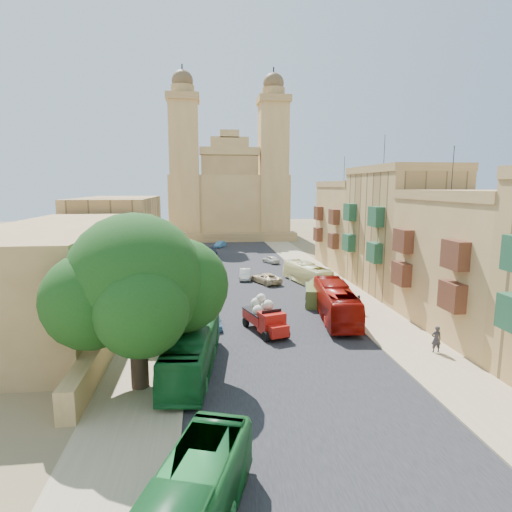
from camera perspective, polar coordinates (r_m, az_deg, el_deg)
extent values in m
plane|color=olive|center=(23.91, 8.01, -19.83)|extent=(260.00, 260.00, 0.00)
cube|color=black|center=(51.77, -0.53, -3.66)|extent=(14.00, 140.00, 0.01)
cube|color=tan|center=(53.64, 9.62, -3.33)|extent=(5.00, 140.00, 0.01)
cube|color=tan|center=(51.61, -11.10, -3.87)|extent=(5.00, 140.00, 0.01)
cube|color=tan|center=(52.97, 7.02, -3.37)|extent=(0.25, 140.00, 0.12)
cube|color=tan|center=(51.47, -8.32, -3.77)|extent=(0.25, 140.00, 0.12)
cube|color=#AF874F|center=(38.43, 27.42, -1.28)|extent=(8.00, 14.00, 10.50)
cube|color=#9B7643|center=(37.91, 28.06, 7.15)|extent=(8.20, 14.00, 0.80)
cylinder|color=black|center=(39.73, 24.77, 10.61)|extent=(0.06, 0.06, 3.60)
cube|color=#562C1C|center=(33.06, 24.66, -4.89)|extent=(0.90, 2.20, 2.00)
cube|color=#562C1C|center=(39.77, 18.79, -2.25)|extent=(0.90, 2.20, 2.00)
cube|color=#562C1C|center=(32.51, 25.01, 0.15)|extent=(0.90, 2.20, 2.00)
cube|color=#562C1C|center=(39.31, 19.02, 1.96)|extent=(0.90, 2.20, 2.00)
cube|color=tan|center=(50.30, 18.58, 2.98)|extent=(8.00, 14.00, 13.00)
cube|color=#9B7643|center=(50.08, 18.99, 10.85)|extent=(8.20, 14.00, 0.80)
cylinder|color=black|center=(52.34, 16.74, 13.29)|extent=(0.06, 0.06, 3.60)
cube|color=#205133|center=(45.14, 15.49, 0.46)|extent=(0.90, 2.20, 2.00)
cube|color=#205133|center=(52.40, 12.25, 1.77)|extent=(0.90, 2.20, 2.00)
cube|color=#205133|center=(44.75, 15.70, 5.07)|extent=(0.90, 2.20, 2.00)
cube|color=#205133|center=(52.06, 12.39, 5.75)|extent=(0.90, 2.20, 2.00)
cube|color=#AF874F|center=(63.24, 13.11, 3.74)|extent=(8.00, 14.00, 11.50)
cube|color=#9B7643|center=(62.97, 13.32, 9.31)|extent=(8.20, 14.00, 0.80)
cylinder|color=black|center=(65.33, 11.70, 11.29)|extent=(0.06, 0.06, 3.60)
cube|color=#562C1C|center=(58.28, 10.26, 2.01)|extent=(0.90, 2.20, 2.00)
cube|color=#562C1C|center=(65.75, 8.25, 2.88)|extent=(0.90, 2.20, 2.00)
cube|color=#562C1C|center=(57.96, 10.35, 5.17)|extent=(0.90, 2.20, 2.00)
cube|color=#562C1C|center=(65.48, 8.32, 5.68)|extent=(0.90, 2.20, 2.00)
cube|color=#AF874F|center=(42.11, -16.20, -5.81)|extent=(1.00, 40.00, 1.80)
cube|color=#9B7643|center=(40.78, -24.50, -2.01)|extent=(10.00, 28.00, 8.40)
cube|color=tan|center=(65.66, -17.79, 3.07)|extent=(10.00, 22.00, 10.00)
cube|color=#AF874F|center=(101.40, -3.77, 6.67)|extent=(26.00, 20.00, 14.00)
cube|color=#9B7643|center=(91.44, -3.37, 2.55)|extent=(28.00, 4.00, 1.80)
cube|color=#9B7643|center=(92.53, -3.49, 8.28)|extent=(12.00, 2.00, 16.00)
cube|color=#AF874F|center=(92.80, -3.54, 13.78)|extent=(12.60, 2.40, 1.60)
cube|color=#AF874F|center=(92.95, -3.55, 14.82)|extent=(8.00, 2.00, 2.40)
cube|color=#AF874F|center=(93.14, -3.56, 15.93)|extent=(4.00, 2.00, 1.60)
cube|color=#AF874F|center=(93.77, -9.47, 10.93)|extent=(6.00, 6.00, 29.00)
cube|color=#9B7643|center=(95.44, -9.73, 20.03)|extent=(6.80, 6.80, 1.40)
cylinder|color=#9B7643|center=(95.75, -9.76, 20.97)|extent=(4.80, 4.80, 1.80)
sphere|color=brown|center=(96.14, -9.79, 22.02)|extent=(4.40, 4.40, 4.40)
cylinder|color=black|center=(96.70, -9.83, 23.41)|extent=(0.28, 0.28, 1.80)
cube|color=#AF874F|center=(94.90, 2.28, 11.03)|extent=(6.00, 6.00, 29.00)
cube|color=#9B7643|center=(96.55, 2.34, 20.02)|extent=(6.80, 6.80, 1.40)
cylinder|color=#9B7643|center=(96.86, 2.35, 20.95)|extent=(4.80, 4.80, 1.80)
sphere|color=brown|center=(97.24, 2.36, 21.99)|extent=(4.40, 4.40, 4.40)
cylinder|color=black|center=(97.79, 2.37, 23.36)|extent=(0.28, 0.28, 1.80)
cylinder|color=#35261A|center=(26.30, -15.32, -12.62)|extent=(1.02, 1.02, 3.87)
sphere|color=black|center=(25.02, -15.75, -3.26)|extent=(7.74, 7.74, 7.74)
sphere|color=black|center=(26.08, -9.96, -3.92)|extent=(5.71, 5.71, 5.71)
sphere|color=black|center=(24.79, -21.13, -5.59)|extent=(5.30, 5.30, 5.30)
sphere|color=black|center=(22.83, -15.03, -7.06)|extent=(4.89, 4.89, 4.89)
sphere|color=black|center=(27.23, -17.45, -0.59)|extent=(4.48, 4.48, 4.48)
cylinder|color=#35261A|center=(34.12, -14.16, -9.03)|extent=(0.44, 0.44, 2.09)
sphere|color=black|center=(33.52, -14.30, -5.60)|extent=(3.04, 3.04, 3.04)
cylinder|color=#35261A|center=(45.56, -12.31, -4.12)|extent=(0.44, 0.44, 2.41)
sphere|color=black|center=(45.07, -12.41, -1.10)|extent=(3.51, 3.51, 3.51)
cylinder|color=#35261A|center=(57.26, -11.21, -1.33)|extent=(0.44, 0.44, 2.45)
sphere|color=black|center=(56.87, -11.29, 1.12)|extent=(3.57, 3.57, 3.57)
cylinder|color=#35261A|center=(69.11, -10.49, 0.29)|extent=(0.44, 0.44, 1.96)
sphere|color=black|center=(68.83, -10.54, 1.92)|extent=(2.86, 2.86, 2.86)
cube|color=#B0140D|center=(35.30, 0.61, -8.03)|extent=(2.78, 3.58, 0.79)
cube|color=black|center=(35.17, 0.61, -7.36)|extent=(2.84, 3.63, 0.10)
cube|color=#B0140D|center=(33.55, 2.09, -8.82)|extent=(2.20, 1.97, 1.57)
cube|color=#B0140D|center=(32.78, 2.92, -9.91)|extent=(1.73, 1.45, 0.87)
cube|color=black|center=(33.37, 2.09, -7.82)|extent=(1.61, 0.59, 0.79)
cylinder|color=black|center=(32.78, 1.32, -10.71)|extent=(0.53, 0.84, 0.79)
cylinder|color=black|center=(33.53, 4.05, -10.26)|extent=(0.53, 0.84, 0.79)
cylinder|color=black|center=(36.08, -1.38, -8.81)|extent=(0.53, 0.84, 0.79)
cylinder|color=black|center=(36.77, 1.15, -8.46)|extent=(0.53, 0.84, 0.79)
sphere|color=beige|center=(34.48, 0.32, -7.32)|extent=(0.96, 0.96, 0.96)
sphere|color=beige|center=(35.06, 1.44, -7.04)|extent=(0.96, 0.96, 0.96)
sphere|color=beige|center=(35.56, 0.25, -6.80)|extent=(0.96, 0.96, 0.96)
sphere|color=beige|center=(34.91, 0.03, -6.29)|extent=(0.87, 0.87, 0.87)
sphere|color=beige|center=(34.44, 1.64, -6.59)|extent=(0.87, 0.87, 0.87)
sphere|color=beige|center=(34.80, 0.68, -5.67)|extent=(0.79, 0.79, 0.79)
cube|color=#4F5B22|center=(42.93, 7.93, -5.25)|extent=(2.85, 4.63, 1.78)
cylinder|color=black|center=(41.61, 6.78, -6.46)|extent=(0.44, 0.76, 0.71)
cylinder|color=black|center=(41.65, 9.11, -6.50)|extent=(0.44, 0.76, 0.71)
cylinder|color=black|center=(44.51, 6.79, -5.41)|extent=(0.44, 0.76, 0.71)
cylinder|color=black|center=(44.54, 8.97, -5.45)|extent=(0.44, 0.76, 0.71)
imported|color=#146227|center=(27.76, -8.49, -12.22)|extent=(3.76, 10.79, 2.94)
imported|color=#910E07|center=(38.45, 10.56, -6.06)|extent=(3.93, 11.21, 3.06)
imported|color=#FFF6B2|center=(51.57, 6.80, -2.36)|extent=(4.37, 9.18, 2.49)
imported|color=teal|center=(35.90, -5.69, -8.69)|extent=(1.45, 3.28, 1.10)
imported|color=beige|center=(53.85, -1.44, -2.45)|extent=(1.88, 4.10, 1.30)
imported|color=beige|center=(51.70, 1.34, -2.96)|extent=(3.79, 5.06, 1.28)
imported|color=navy|center=(70.46, -6.21, 0.34)|extent=(2.89, 5.19, 1.42)
imported|color=silver|center=(65.18, 2.00, -0.45)|extent=(2.64, 3.66, 1.16)
imported|color=teal|center=(82.43, -4.82, 1.57)|extent=(2.61, 3.74, 1.17)
imported|color=#2C292F|center=(33.16, 22.90, -10.19)|extent=(0.74, 0.52, 1.91)
imported|color=#39383B|center=(40.71, 13.52, -6.27)|extent=(0.67, 1.09, 1.73)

